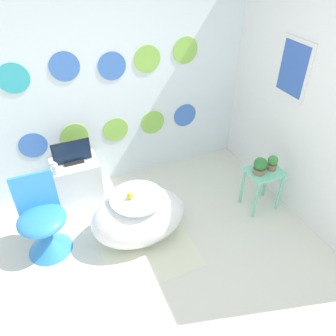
# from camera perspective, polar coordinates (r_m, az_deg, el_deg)

# --- Properties ---
(ground_plane) EXTENTS (12.00, 12.00, 0.00)m
(ground_plane) POSITION_cam_1_polar(r_m,az_deg,el_deg) (3.12, 4.21, -24.30)
(ground_plane) COLOR silver
(wall_back_dotted) EXTENTS (4.36, 0.05, 2.60)m
(wall_back_dotted) POSITION_cam_1_polar(r_m,az_deg,el_deg) (3.85, -10.07, 14.40)
(wall_back_dotted) COLOR white
(wall_back_dotted) RESTS_ON ground_plane
(wall_right) EXTENTS (0.06, 3.17, 2.60)m
(wall_right) POSITION_cam_1_polar(r_m,az_deg,el_deg) (3.72, 21.59, 11.73)
(wall_right) COLOR white
(wall_right) RESTS_ON ground_plane
(rug) EXTENTS (0.94, 0.91, 0.01)m
(rug) POSITION_cam_1_polar(r_m,az_deg,el_deg) (3.55, -3.62, -13.46)
(rug) COLOR silver
(rug) RESTS_ON ground_plane
(bathtub) EXTENTS (0.99, 0.67, 0.58)m
(bathtub) POSITION_cam_1_polar(r_m,az_deg,el_deg) (3.45, -5.16, -8.42)
(bathtub) COLOR white
(bathtub) RESTS_ON ground_plane
(rubber_duck) EXTENTS (0.06, 0.07, 0.07)m
(rubber_duck) POSITION_cam_1_polar(r_m,az_deg,el_deg) (3.21, -6.61, -4.81)
(rubber_duck) COLOR yellow
(rubber_duck) RESTS_ON bathtub
(chair) EXTENTS (0.47, 0.47, 0.84)m
(chair) POSITION_cam_1_polar(r_m,az_deg,el_deg) (3.55, -20.62, -10.02)
(chair) COLOR #338CE0
(chair) RESTS_ON ground_plane
(tv_cabinet) EXTENTS (0.53, 0.40, 0.53)m
(tv_cabinet) POSITION_cam_1_polar(r_m,az_deg,el_deg) (4.07, -15.46, -2.04)
(tv_cabinet) COLOR silver
(tv_cabinet) RESTS_ON ground_plane
(tv) EXTENTS (0.43, 0.12, 0.28)m
(tv) POSITION_cam_1_polar(r_m,az_deg,el_deg) (3.85, -16.39, 2.47)
(tv) COLOR black
(tv) RESTS_ON tv_cabinet
(vase) EXTENTS (0.07, 0.07, 0.15)m
(vase) POSITION_cam_1_polar(r_m,az_deg,el_deg) (3.76, -19.05, -0.11)
(vase) COLOR white
(vase) RESTS_ON tv_cabinet
(side_table) EXTENTS (0.38, 0.31, 0.53)m
(side_table) POSITION_cam_1_polar(r_m,az_deg,el_deg) (3.86, 16.23, -1.92)
(side_table) COLOR #72D8B7
(side_table) RESTS_ON ground_plane
(potted_plant_left) EXTENTS (0.14, 0.14, 0.19)m
(potted_plant_left) POSITION_cam_1_polar(r_m,az_deg,el_deg) (3.69, 15.73, 0.39)
(potted_plant_left) COLOR #8C6B4C
(potted_plant_left) RESTS_ON side_table
(potted_plant_right) EXTENTS (0.11, 0.11, 0.17)m
(potted_plant_right) POSITION_cam_1_polar(r_m,az_deg,el_deg) (3.80, 17.75, 0.90)
(potted_plant_right) COLOR #8C6B4C
(potted_plant_right) RESTS_ON side_table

